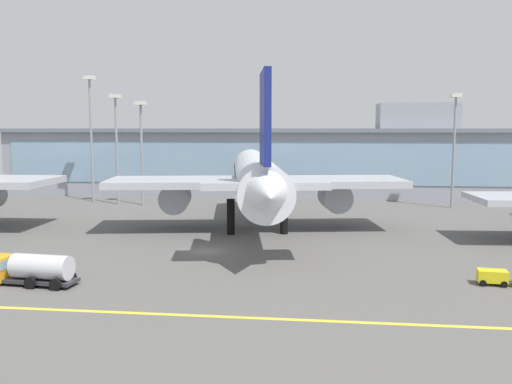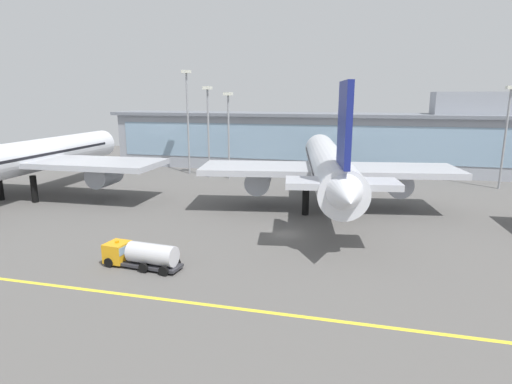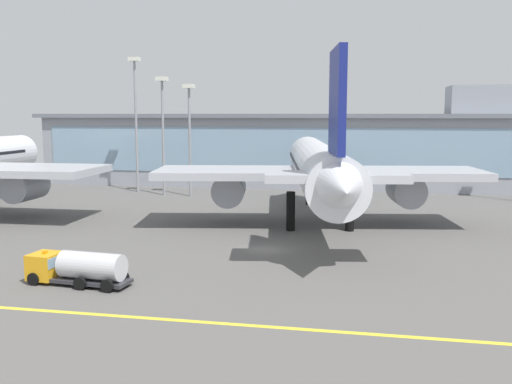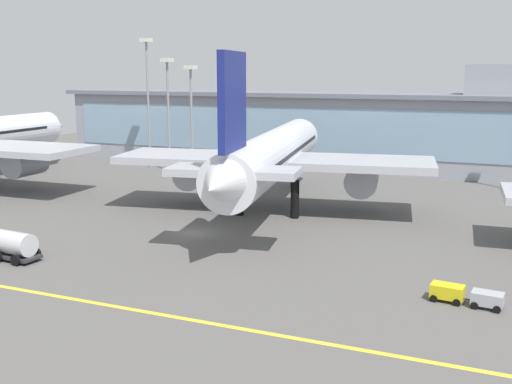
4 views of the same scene
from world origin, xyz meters
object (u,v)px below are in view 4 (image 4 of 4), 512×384
Objects in this scene: apron_light_mast_centre at (168,97)px; apron_light_mast_far_east at (191,101)px; baggage_tug_near at (465,295)px; apron_light_mast_west at (148,84)px; airliner_near_right at (272,156)px.

apron_light_mast_centre reaches higher than apron_light_mast_far_east.
apron_light_mast_far_east is (5.00, -0.34, -0.75)m from apron_light_mast_centre.
baggage_tug_near is 82.16m from apron_light_mast_west.
airliner_near_right is at bearing -42.75° from apron_light_mast_far_east.
airliner_near_right reaches higher than apron_light_mast_far_east.
apron_light_mast_west is at bearing -33.36° from baggage_tug_near.
apron_light_mast_west is (-62.31, 51.35, 15.22)m from baggage_tug_near.
baggage_tug_near is at bearing -43.12° from apron_light_mast_far_east.
apron_light_mast_west is at bearing 162.04° from apron_light_mast_far_east.
apron_light_mast_west is at bearing 44.26° from airliner_near_right.
apron_light_mast_far_east is at bearing -3.90° from apron_light_mast_centre.
apron_light_mast_far_east reaches higher than baggage_tug_near.
baggage_tug_near is at bearing -39.49° from apron_light_mast_west.
baggage_tug_near is at bearing -40.65° from apron_light_mast_centre.
apron_light_mast_centre is (6.44, -3.37, -2.11)m from apron_light_mast_west.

